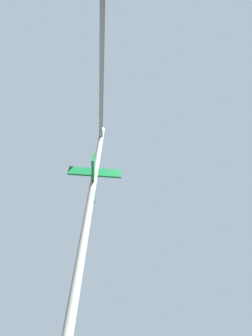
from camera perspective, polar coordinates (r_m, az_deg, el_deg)
The scene contains 1 object.
traffic_signal_near at distance 3.06m, azimuth -9.08°, elevation 17.06°, with size 1.89×3.18×5.22m.
Camera 1 is at (-5.96, -4.27, 0.93)m, focal length 21.15 mm.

